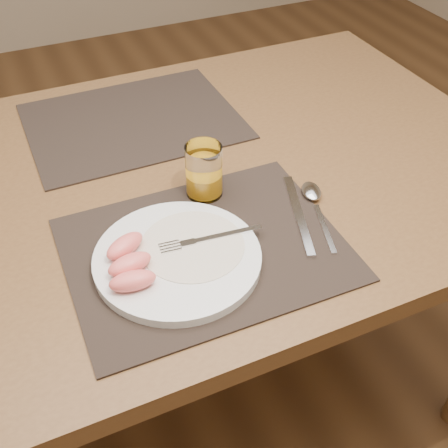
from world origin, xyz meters
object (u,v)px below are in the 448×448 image
Objects in this scene: fork at (202,240)px; knife at (301,221)px; placemat_near at (205,249)px; juice_glass at (204,173)px; spoon at (313,196)px; table at (176,207)px; plate at (177,258)px; placemat_far at (133,121)px.

fork reaches higher than knife.
placemat_near is 0.16m from juice_glass.
spoon is 0.20m from juice_glass.
knife is at bearing -56.38° from table.
fork reaches higher than placemat_near.
plate reaches higher than placemat_near.
knife is at bearing -138.52° from spoon.
spoon is (0.20, -0.18, 0.09)m from table.
spoon is at bearing 41.48° from knife.
plate is 2.68× the size of juice_glass.
juice_glass is (-0.17, 0.10, 0.04)m from spoon.
fork is 0.93× the size of spoon.
knife is (0.17, -0.45, 0.00)m from placemat_far.
plate is (-0.08, -0.23, 0.10)m from table.
placemat_near is (-0.03, -0.22, 0.09)m from table.
plate is (-0.06, -0.45, 0.01)m from placemat_far.
fork reaches higher than plate.
fork is at bearing 15.77° from plate.
fork is at bearing -113.96° from juice_glass.
plate is 0.19m from juice_glass.
fork is (-0.00, 0.00, 0.02)m from placemat_near.
juice_glass is at bearing 130.14° from knife.
knife is at bearing -2.96° from fork.
fork is 0.82× the size of knife.
knife is at bearing -2.28° from placemat_near.
juice_glass reaches higher than fork.
placemat_near is 1.00× the size of placemat_far.
table is at bearing 82.12° from fork.
juice_glass is (0.06, 0.14, 0.05)m from placemat_near.
placemat_far is 0.46m from spoon.
placemat_far is at bearing 88.42° from placemat_near.
knife is 0.19m from juice_glass.
placemat_far is 0.31m from juice_glass.
fork is (0.05, 0.01, 0.01)m from plate.
spoon is at bearing -61.26° from placemat_far.
juice_glass is at bearing 66.04° from fork.
knife reaches higher than table.
plate is at bearing -126.27° from juice_glass.
knife is (0.18, -0.01, 0.00)m from placemat_near.
juice_glass is (0.04, -0.30, 0.05)m from placemat_far.
placemat_far is at bearing 110.34° from knife.
spoon reaches higher than placemat_far.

